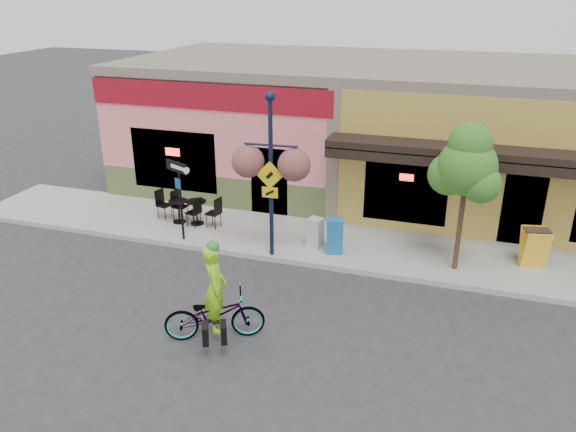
# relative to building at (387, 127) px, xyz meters

# --- Properties ---
(ground) EXTENTS (90.00, 90.00, 0.00)m
(ground) POSITION_rel_building_xyz_m (0.00, -7.50, -2.25)
(ground) COLOR #2D2D30
(ground) RESTS_ON ground
(sidewalk) EXTENTS (24.00, 3.00, 0.15)m
(sidewalk) POSITION_rel_building_xyz_m (0.00, -5.50, -2.17)
(sidewalk) COLOR #9E9B93
(sidewalk) RESTS_ON ground
(curb) EXTENTS (24.00, 0.12, 0.15)m
(curb) POSITION_rel_building_xyz_m (0.00, -6.95, -2.17)
(curb) COLOR #A8A59E
(curb) RESTS_ON ground
(building) EXTENTS (18.20, 8.20, 4.50)m
(building) POSITION_rel_building_xyz_m (0.00, 0.00, 0.00)
(building) COLOR #F5797D
(building) RESTS_ON ground
(bicycle) EXTENTS (2.21, 1.54, 1.10)m
(bicycle) POSITION_rel_building_xyz_m (-1.89, -10.65, -1.70)
(bicycle) COLOR maroon
(bicycle) RESTS_ON ground
(cyclist_rider) EXTENTS (0.70, 0.82, 1.90)m
(cyclist_rider) POSITION_rel_building_xyz_m (-1.84, -10.65, -1.30)
(cyclist_rider) COLOR #8EDF17
(cyclist_rider) RESTS_ON ground
(lamp_post) EXTENTS (1.44, 0.65, 4.41)m
(lamp_post) POSITION_rel_building_xyz_m (-1.96, -6.85, 0.10)
(lamp_post) COLOR #111C36
(lamp_post) RESTS_ON sidewalk
(one_way_sign) EXTENTS (0.89, 0.55, 2.32)m
(one_way_sign) POSITION_rel_building_xyz_m (-4.70, -6.68, -0.94)
(one_way_sign) COLOR black
(one_way_sign) RESTS_ON sidewalk
(cafe_set_left) EXTENTS (1.69, 1.12, 0.93)m
(cafe_set_left) POSITION_rel_building_xyz_m (-5.40, -5.62, -1.63)
(cafe_set_left) COLOR black
(cafe_set_left) RESTS_ON sidewalk
(cafe_set_right) EXTENTS (1.73, 1.05, 0.97)m
(cafe_set_right) POSITION_rel_building_xyz_m (-4.82, -5.56, -1.61)
(cafe_set_right) COLOR black
(cafe_set_right) RESTS_ON sidewalk
(newspaper_box_blue) EXTENTS (0.52, 0.48, 0.98)m
(newspaper_box_blue) POSITION_rel_building_xyz_m (-0.38, -6.19, -1.61)
(newspaper_box_blue) COLOR #1C63A8
(newspaper_box_blue) RESTS_ON sidewalk
(newspaper_box_grey) EXTENTS (0.47, 0.44, 0.84)m
(newspaper_box_grey) POSITION_rel_building_xyz_m (-0.99, -6.00, -1.68)
(newspaper_box_grey) COLOR #B2B2B2
(newspaper_box_grey) RESTS_ON sidewalk
(street_tree) EXTENTS (1.71, 1.71, 3.87)m
(street_tree) POSITION_rel_building_xyz_m (2.79, -6.17, -0.16)
(street_tree) COLOR #3D7A26
(street_tree) RESTS_ON sidewalk
(sandwich_board) EXTENTS (0.71, 0.58, 1.04)m
(sandwich_board) POSITION_rel_building_xyz_m (4.72, -5.60, -1.58)
(sandwich_board) COLOR yellow
(sandwich_board) RESTS_ON sidewalk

